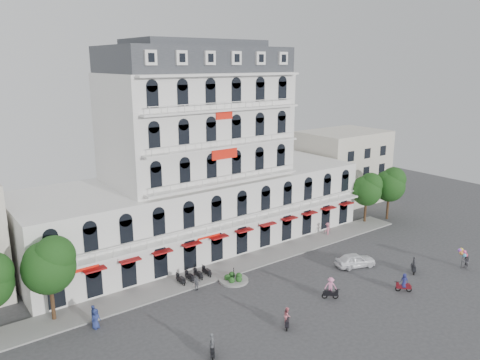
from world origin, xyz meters
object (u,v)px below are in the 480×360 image
(parked_car, at_px, (355,260))
(rider_east, at_px, (404,283))
(rider_center, at_px, (331,287))
(rider_west, at_px, (212,346))
(rider_southwest, at_px, (287,317))
(balloon_vendor, at_px, (465,259))
(rider_northeast, at_px, (414,265))

(parked_car, height_order, rider_east, rider_east)
(rider_center, bearing_deg, rider_west, -136.78)
(parked_car, xyz_separation_m, rider_west, (-22.90, -4.50, 0.18))
(parked_car, distance_m, rider_west, 23.34)
(rider_southwest, relative_size, rider_east, 1.00)
(rider_center, distance_m, balloon_vendor, 18.25)
(rider_southwest, bearing_deg, parked_car, -28.43)
(rider_southwest, bearing_deg, rider_west, 130.89)
(rider_southwest, height_order, rider_northeast, rider_southwest)
(parked_car, distance_m, rider_southwest, 15.89)
(rider_west, height_order, rider_east, rider_west)
(rider_west, xyz_separation_m, balloon_vendor, (32.58, -3.43, 0.27))
(rider_west, bearing_deg, rider_southwest, -61.33)
(rider_east, bearing_deg, balloon_vendor, -139.28)
(rider_west, height_order, rider_southwest, rider_west)
(rider_southwest, height_order, rider_east, rider_east)
(rider_southwest, distance_m, balloon_vendor, 24.98)
(rider_west, distance_m, balloon_vendor, 32.76)
(rider_east, xyz_separation_m, balloon_vendor, (10.46, -0.86, 0.26))
(rider_east, bearing_deg, rider_southwest, 36.72)
(rider_northeast, xyz_separation_m, balloon_vendor, (5.67, -2.91, 0.32))
(parked_car, bearing_deg, balloon_vendor, -109.84)
(parked_car, xyz_separation_m, rider_east, (-0.78, -7.07, 0.19))
(rider_east, height_order, rider_center, rider_center)
(rider_northeast, bearing_deg, rider_east, -18.78)
(rider_east, relative_size, balloon_vendor, 0.83)
(rider_west, xyz_separation_m, rider_center, (14.86, 0.96, 0.26))
(parked_car, bearing_deg, rider_center, 133.27)
(rider_southwest, xyz_separation_m, rider_northeast, (19.12, -0.14, -0.08))
(rider_center, bearing_deg, parked_car, 63.30)
(rider_east, height_order, balloon_vendor, balloon_vendor)
(parked_car, distance_m, rider_center, 8.79)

